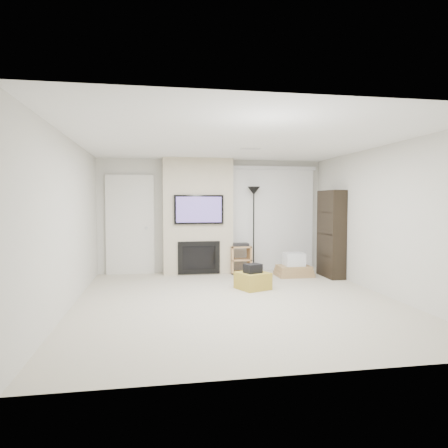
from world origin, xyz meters
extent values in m
cube|color=beige|center=(0.00, 0.00, 0.00)|extent=(5.00, 5.50, 0.00)
cube|color=white|center=(0.00, 0.00, 2.50)|extent=(5.00, 5.50, 0.00)
cube|color=beige|center=(0.00, 2.75, 1.25)|extent=(5.00, 0.00, 2.50)
cube|color=beige|center=(0.00, -2.75, 1.25)|extent=(5.00, 0.00, 2.50)
cube|color=beige|center=(-2.50, 0.00, 1.25)|extent=(0.00, 5.50, 2.50)
cube|color=beige|center=(2.50, 0.00, 1.25)|extent=(0.00, 5.50, 2.50)
cube|color=silver|center=(0.40, 0.80, 2.50)|extent=(0.35, 0.18, 0.01)
cube|color=#AA9130|center=(0.45, 0.79, 0.15)|extent=(0.65, 0.65, 0.30)
cube|color=black|center=(0.44, 0.74, 0.38)|extent=(0.34, 0.31, 0.16)
cube|color=#C1B599|center=(-0.35, 2.55, 1.25)|extent=(1.50, 0.40, 2.50)
cube|color=black|center=(-0.35, 2.32, 1.40)|extent=(1.05, 0.06, 0.62)
cube|color=#463870|center=(-0.35, 2.29, 1.40)|extent=(0.96, 0.00, 0.54)
cube|color=black|center=(-0.35, 2.34, 0.37)|extent=(0.90, 0.04, 0.70)
cube|color=black|center=(-0.35, 2.32, 0.37)|extent=(0.70, 0.02, 0.50)
cube|color=silver|center=(-1.80, 2.71, 1.07)|extent=(1.02, 0.08, 2.14)
cube|color=#B7B5AC|center=(-1.80, 2.72, 1.02)|extent=(0.90, 0.05, 2.05)
cylinder|color=silver|center=(-1.46, 2.67, 1.00)|extent=(0.07, 0.06, 0.07)
cube|color=silver|center=(1.40, 2.69, 2.33)|extent=(1.98, 0.10, 0.08)
cube|color=white|center=(1.40, 2.70, 1.15)|extent=(1.90, 0.03, 2.29)
cylinder|color=black|center=(0.89, 2.50, 0.02)|extent=(0.28, 0.28, 0.03)
cylinder|color=black|center=(0.89, 2.50, 0.90)|extent=(0.03, 0.03, 1.77)
cone|color=black|center=(0.89, 2.50, 1.81)|extent=(0.28, 0.28, 0.18)
cube|color=tan|center=(0.36, 2.40, 0.30)|extent=(0.04, 0.38, 0.60)
cube|color=tan|center=(0.77, 2.40, 0.30)|extent=(0.04, 0.38, 0.60)
cube|color=tan|center=(0.57, 2.40, 0.01)|extent=(0.45, 0.38, 0.03)
cube|color=tan|center=(0.57, 2.40, 0.30)|extent=(0.45, 0.38, 0.03)
cube|color=tan|center=(0.57, 2.40, 0.58)|extent=(0.45, 0.38, 0.03)
cube|color=black|center=(0.57, 2.40, 0.63)|extent=(0.35, 0.25, 0.06)
cube|color=#A17F52|center=(1.60, 1.85, 0.04)|extent=(0.74, 0.56, 0.08)
cube|color=#A17F52|center=(1.60, 1.85, 0.12)|extent=(0.70, 0.52, 0.07)
cube|color=#A17F52|center=(1.60, 1.85, 0.19)|extent=(0.67, 0.49, 0.07)
cube|color=silver|center=(1.60, 1.85, 0.36)|extent=(0.41, 0.36, 0.27)
cube|color=black|center=(2.34, 1.66, 0.90)|extent=(0.30, 0.80, 1.80)
cube|color=black|center=(2.32, 1.66, 0.45)|extent=(0.26, 0.72, 0.02)
cube|color=black|center=(2.32, 1.66, 0.90)|extent=(0.26, 0.72, 0.02)
cube|color=black|center=(2.32, 1.66, 1.35)|extent=(0.26, 0.72, 0.02)
camera|label=1|loc=(-1.25, -6.10, 1.56)|focal=32.00mm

